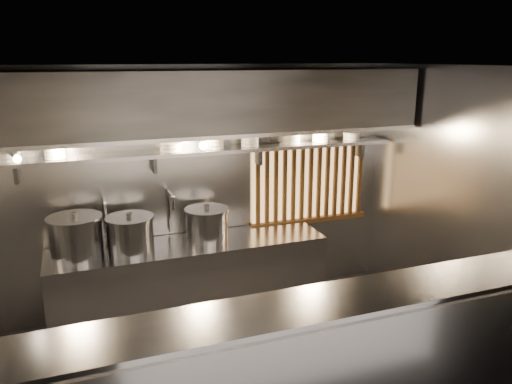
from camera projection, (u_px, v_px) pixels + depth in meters
floor at (251, 368)px, 4.76m from camera, size 4.50×4.50×0.00m
ceiling at (250, 66)px, 4.03m from camera, size 4.50×4.50×0.00m
wall_back at (207, 189)px, 5.76m from camera, size 4.50×0.00×4.50m
wall_right at (455, 204)px, 5.15m from camera, size 0.00×3.00×3.00m
serving_counter at (293, 374)px, 3.75m from camera, size 4.50×0.56×1.13m
cooking_bench at (191, 281)px, 5.57m from camera, size 3.00×0.70×0.90m
bowl_shelf at (210, 151)px, 5.47m from camera, size 4.40×0.34×0.04m
exhaust_hood at (214, 102)px, 5.13m from camera, size 4.40×0.81×0.65m
wood_screen at (310, 182)px, 6.15m from camera, size 1.56×0.09×1.04m
faucet_left at (105, 210)px, 5.28m from camera, size 0.04×0.30×0.50m
faucet_right at (170, 204)px, 5.51m from camera, size 0.04×0.30×0.50m
heat_lamp at (13, 152)px, 4.36m from camera, size 0.25×0.35×0.20m
pendant_bulb at (203, 146)px, 5.31m from camera, size 0.09×0.09×0.19m
stock_pot_left at (131, 234)px, 5.18m from camera, size 0.58×0.58×0.43m
stock_pot_mid at (76, 237)px, 5.02m from camera, size 0.63×0.63×0.48m
stock_pot_right at (207, 224)px, 5.52m from camera, size 0.59×0.59×0.41m
bowl_stack_0 at (8, 157)px, 4.78m from camera, size 0.23×0.23×0.09m
bowl_stack_1 at (55, 150)px, 4.92m from camera, size 0.22×0.22×0.17m
bowl_stack_2 at (171, 147)px, 5.31m from camera, size 0.24×0.24×0.09m
bowl_stack_3 at (214, 143)px, 5.46m from camera, size 0.22×0.22×0.13m
bowl_stack_4 at (250, 139)px, 5.60m from camera, size 0.21×0.21×0.17m
bowl_stack_5 at (291, 136)px, 5.77m from camera, size 0.23×0.23×0.17m
bowl_stack_6 at (320, 136)px, 5.90m from camera, size 0.21×0.21×0.13m
bowl_stack_7 at (351, 136)px, 6.05m from camera, size 0.21×0.21×0.09m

